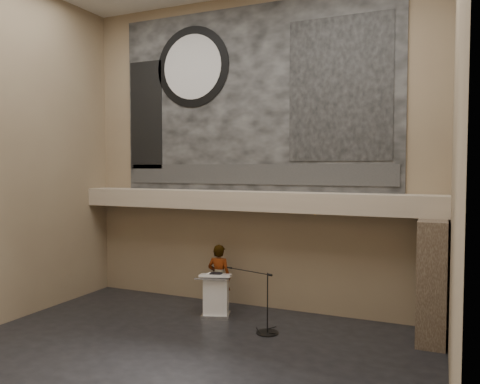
% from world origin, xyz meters
% --- Properties ---
extents(floor, '(10.00, 10.00, 0.00)m').
position_xyz_m(floor, '(0.00, 0.00, 0.00)').
color(floor, black).
rests_on(floor, ground).
extents(wall_back, '(10.00, 0.02, 8.50)m').
position_xyz_m(wall_back, '(0.00, 4.00, 4.25)').
color(wall_back, '#7E6850').
rests_on(wall_back, floor).
extents(wall_right, '(0.02, 8.00, 8.50)m').
position_xyz_m(wall_right, '(5.00, 0.00, 4.25)').
color(wall_right, '#7E6850').
rests_on(wall_right, floor).
extents(soffit, '(10.00, 0.80, 0.50)m').
position_xyz_m(soffit, '(0.00, 3.60, 2.95)').
color(soffit, tan).
rests_on(soffit, wall_back).
extents(sprinkler_left, '(0.04, 0.04, 0.06)m').
position_xyz_m(sprinkler_left, '(-1.60, 3.55, 2.67)').
color(sprinkler_left, '#B2893D').
rests_on(sprinkler_left, soffit).
extents(sprinkler_right, '(0.04, 0.04, 0.06)m').
position_xyz_m(sprinkler_right, '(1.90, 3.55, 2.67)').
color(sprinkler_right, '#B2893D').
rests_on(sprinkler_right, soffit).
extents(banner, '(8.00, 0.05, 5.00)m').
position_xyz_m(banner, '(0.00, 3.97, 5.70)').
color(banner, black).
rests_on(banner, wall_back).
extents(banner_text_strip, '(7.76, 0.02, 0.55)m').
position_xyz_m(banner_text_strip, '(0.00, 3.93, 3.65)').
color(banner_text_strip, '#2B2B2B').
rests_on(banner_text_strip, banner).
extents(banner_clock_rim, '(2.30, 0.02, 2.30)m').
position_xyz_m(banner_clock_rim, '(-1.80, 3.93, 6.70)').
color(banner_clock_rim, black).
rests_on(banner_clock_rim, banner).
extents(banner_clock_face, '(1.84, 0.02, 1.84)m').
position_xyz_m(banner_clock_face, '(-1.80, 3.91, 6.70)').
color(banner_clock_face, silver).
rests_on(banner_clock_face, banner).
extents(banner_building_print, '(2.60, 0.02, 3.60)m').
position_xyz_m(banner_building_print, '(2.40, 3.93, 5.80)').
color(banner_building_print, black).
rests_on(banner_building_print, banner).
extents(banner_brick_print, '(1.10, 0.02, 3.20)m').
position_xyz_m(banner_brick_print, '(-3.40, 3.93, 5.40)').
color(banner_brick_print, black).
rests_on(banner_brick_print, banner).
extents(stone_pier, '(0.60, 1.40, 2.70)m').
position_xyz_m(stone_pier, '(4.65, 3.15, 1.35)').
color(stone_pier, '#443529').
rests_on(stone_pier, floor).
extents(lectern, '(0.92, 0.78, 1.14)m').
position_xyz_m(lectern, '(-0.47, 2.73, 0.55)').
color(lectern, silver).
rests_on(lectern, floor).
extents(binder, '(0.32, 0.27, 0.04)m').
position_xyz_m(binder, '(-0.47, 2.73, 1.12)').
color(binder, black).
rests_on(binder, lectern).
extents(papers, '(0.22, 0.28, 0.00)m').
position_xyz_m(papers, '(-0.62, 2.73, 1.10)').
color(papers, silver).
rests_on(papers, lectern).
extents(speaker_person, '(0.66, 0.44, 1.79)m').
position_xyz_m(speaker_person, '(-0.62, 3.22, 0.89)').
color(speaker_person, white).
rests_on(speaker_person, floor).
extents(mic_stand, '(1.43, 0.59, 1.41)m').
position_xyz_m(mic_stand, '(1.13, 2.12, 0.21)').
color(mic_stand, black).
rests_on(mic_stand, floor).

